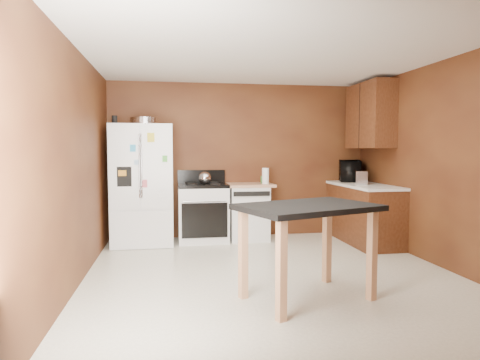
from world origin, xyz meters
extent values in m
plane|color=white|center=(0.00, 0.00, 0.00)|extent=(4.50, 4.50, 0.00)
plane|color=white|center=(0.00, 0.00, 2.50)|extent=(4.50, 4.50, 0.00)
plane|color=brown|center=(0.00, 2.25, 1.25)|extent=(4.20, 0.00, 4.20)
plane|color=brown|center=(0.00, -2.25, 1.25)|extent=(4.20, 0.00, 4.20)
plane|color=brown|center=(-2.10, 0.00, 1.25)|extent=(0.00, 4.50, 4.50)
plane|color=brown|center=(2.10, 0.00, 1.25)|extent=(0.00, 4.50, 4.50)
cylinder|color=silver|center=(-1.51, 1.85, 1.85)|extent=(0.42, 0.42, 0.10)
cylinder|color=black|center=(-1.92, 1.75, 1.86)|extent=(0.08, 0.08, 0.12)
sphere|color=silver|center=(-0.62, 1.82, 1.00)|extent=(0.19, 0.19, 0.19)
cylinder|color=white|center=(0.34, 1.84, 1.02)|extent=(0.14, 0.14, 0.25)
cylinder|color=green|center=(0.34, 1.97, 0.95)|extent=(0.11, 0.11, 0.11)
cube|color=silver|center=(1.75, 1.43, 1.00)|extent=(0.27, 0.32, 0.20)
imported|color=black|center=(1.82, 2.05, 1.06)|extent=(0.55, 0.67, 0.32)
cube|color=white|center=(-1.55, 1.88, 0.90)|extent=(0.90, 0.75, 1.80)
cube|color=white|center=(-1.78, 1.49, 1.18)|extent=(0.43, 0.02, 1.20)
cube|color=white|center=(-1.32, 1.49, 1.18)|extent=(0.43, 0.02, 1.20)
cube|color=white|center=(-1.55, 1.49, 0.28)|extent=(0.88, 0.02, 0.54)
cube|color=black|center=(-1.78, 1.48, 1.05)|extent=(0.20, 0.01, 0.28)
cylinder|color=silver|center=(-1.56, 1.46, 1.20)|extent=(0.02, 0.02, 0.90)
cylinder|color=silver|center=(-1.54, 1.46, 1.20)|extent=(0.02, 0.02, 0.90)
cube|color=#36A9E7|center=(-1.65, 1.46, 1.45)|extent=(0.08, 0.00, 0.10)
cube|color=yellow|center=(-1.40, 1.46, 1.60)|extent=(0.10, 0.00, 0.13)
cube|color=#51BD43|center=(-1.21, 1.46, 1.30)|extent=(0.07, 0.00, 0.09)
cube|color=orange|center=(-1.80, 1.46, 1.10)|extent=(0.11, 0.00, 0.08)
cube|color=#D05C69|center=(-1.50, 1.46, 0.95)|extent=(0.08, 0.00, 0.11)
cube|color=white|center=(-1.25, 1.46, 0.80)|extent=(0.09, 0.00, 0.10)
cube|color=#A0C8F0|center=(-1.60, 1.46, 1.25)|extent=(0.07, 0.00, 0.07)
cube|color=white|center=(-0.64, 1.93, 0.42)|extent=(0.76, 0.65, 0.85)
cube|color=black|center=(-0.64, 1.93, 0.88)|extent=(0.76, 0.65, 0.05)
cube|color=black|center=(-0.64, 2.21, 1.00)|extent=(0.76, 0.06, 0.20)
cube|color=black|center=(-0.64, 1.59, 0.38)|extent=(0.68, 0.02, 0.52)
cylinder|color=silver|center=(-0.64, 1.58, 0.67)|extent=(0.62, 0.02, 0.02)
cylinder|color=black|center=(-0.82, 2.08, 0.91)|extent=(0.17, 0.17, 0.02)
cylinder|color=black|center=(-0.46, 2.08, 0.91)|extent=(0.17, 0.17, 0.02)
cylinder|color=black|center=(-0.82, 1.77, 0.91)|extent=(0.17, 0.17, 0.02)
cylinder|color=black|center=(-0.46, 1.77, 0.91)|extent=(0.17, 0.17, 0.02)
cube|color=white|center=(0.08, 1.95, 0.42)|extent=(0.60, 0.60, 0.85)
cube|color=black|center=(0.08, 1.64, 0.76)|extent=(0.56, 0.02, 0.07)
cube|color=tan|center=(0.08, 1.95, 0.87)|extent=(0.78, 0.62, 0.04)
cube|color=brown|center=(1.80, 1.45, 0.43)|extent=(0.60, 1.55, 0.86)
cube|color=white|center=(1.80, 1.45, 0.88)|extent=(0.63, 1.58, 0.04)
cube|color=brown|center=(1.93, 1.55, 1.95)|extent=(0.35, 1.05, 1.00)
cube|color=black|center=(1.75, 1.55, 1.95)|extent=(0.01, 0.01, 1.00)
cube|color=black|center=(0.14, -0.84, 0.89)|extent=(1.46, 1.21, 0.05)
cube|color=tan|center=(-0.46, -0.71, 0.45)|extent=(0.09, 0.09, 0.90)
cube|color=tan|center=(0.52, -0.36, 0.45)|extent=(0.09, 0.09, 0.90)
cube|color=tan|center=(-0.24, -1.32, 0.45)|extent=(0.09, 0.09, 0.90)
cube|color=tan|center=(0.74, -0.96, 0.45)|extent=(0.09, 0.09, 0.90)
camera|label=1|loc=(-1.14, -4.69, 1.43)|focal=32.00mm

